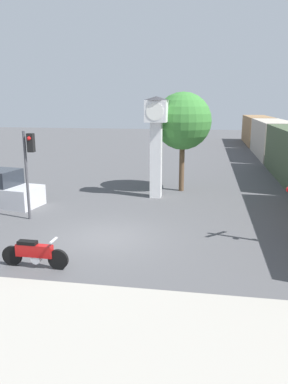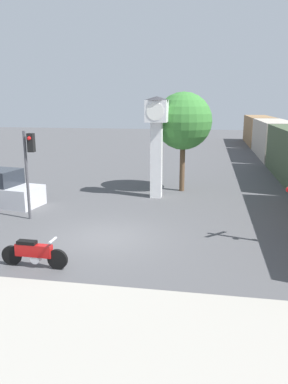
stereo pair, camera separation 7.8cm
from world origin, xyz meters
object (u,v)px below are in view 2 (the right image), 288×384
Objects in this scene: motorcycle at (34,253)px; freight_train at (284,145)px; clock_tower at (157,132)px; traffic_light at (29,159)px; parked_car at (0,190)px; street_tree at (183,121)px.

freight_train is at bearing 63.84° from motorcycle.
clock_tower reaches higher than motorcycle.
clock_tower is (2.55, 9.60, 3.10)m from motorcycle.
motorcycle is 10.40m from clock_tower.
traffic_light is at bearing -128.64° from freight_train.
motorcycle is 8.52m from parked_car.
street_tree reaches higher than clock_tower.
freight_train is (8.82, 12.26, -1.87)m from clock_tower.
clock_tower reaches higher than freight_train.
parked_car is (-2.79, 2.09, -1.96)m from traffic_light.
street_tree is at bearing -125.78° from freight_train.
traffic_light is 0.69× the size of street_tree.
freight_train is 21.99m from traffic_light.
street_tree is (-7.54, -10.46, 2.35)m from freight_train.
traffic_light reaches higher than motorcycle.
traffic_light is at bearing -132.68° from street_tree.
traffic_light is (-2.34, 4.70, 2.24)m from motorcycle.
motorcycle is at bearing -117.49° from freight_train.
freight_train is 10.03× the size of parked_car.
clock_tower is 0.12× the size of freight_train.
freight_train is 22.37m from parked_car.
parked_car is (-5.13, 6.79, 0.28)m from motorcycle.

